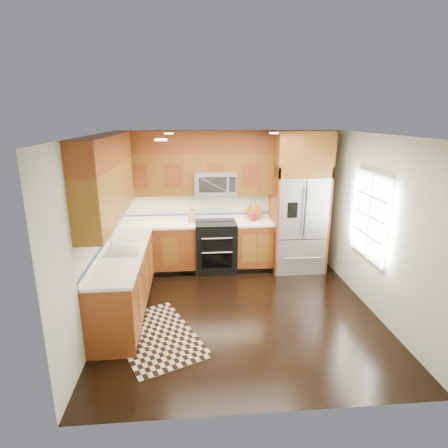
{
  "coord_description": "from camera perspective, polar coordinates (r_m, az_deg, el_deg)",
  "views": [
    {
      "loc": [
        -0.68,
        -5.0,
        2.83
      ],
      "look_at": [
        -0.19,
        0.6,
        1.22
      ],
      "focal_mm": 30.0,
      "sensor_mm": 36.0,
      "label": 1
    }
  ],
  "objects": [
    {
      "name": "wall_right",
      "position": [
        5.88,
        22.32,
        -0.31
      ],
      "size": [
        0.02,
        4.0,
        2.6
      ],
      "primitive_type": "cube",
      "color": "beige",
      "rests_on": "ground"
    },
    {
      "name": "knife_block",
      "position": [
        6.97,
        -4.94,
        1.13
      ],
      "size": [
        0.14,
        0.16,
        0.26
      ],
      "color": "#B67458",
      "rests_on": "countertop"
    },
    {
      "name": "base_cabinets",
      "position": [
        6.39,
        -9.66,
        -6.11
      ],
      "size": [
        2.85,
        3.0,
        0.9
      ],
      "color": "brown",
      "rests_on": "ground"
    },
    {
      "name": "ground",
      "position": [
        5.79,
        2.44,
        -13.28
      ],
      "size": [
        4.0,
        4.0,
        0.0
      ],
      "primitive_type": "plane",
      "color": "black",
      "rests_on": "ground"
    },
    {
      "name": "refrigerator",
      "position": [
        7.09,
        11.35,
        3.26
      ],
      "size": [
        0.98,
        0.75,
        2.6
      ],
      "color": "#B2B2B7",
      "rests_on": "ground"
    },
    {
      "name": "microwave",
      "position": [
        6.91,
        -1.39,
        6.27
      ],
      "size": [
        0.76,
        0.4,
        0.42
      ],
      "color": "#B2B2B7",
      "rests_on": "ground"
    },
    {
      "name": "cutting_board",
      "position": [
        7.2,
        4.61,
        0.84
      ],
      "size": [
        0.35,
        0.35,
        0.02
      ],
      "primitive_type": "cylinder",
      "rotation": [
        0.0,
        0.0,
        -0.17
      ],
      "color": "brown",
      "rests_on": "countertop"
    },
    {
      "name": "range",
      "position": [
        7.09,
        -1.26,
        -3.44
      ],
      "size": [
        0.76,
        0.67,
        0.95
      ],
      "color": "black",
      "rests_on": "ground"
    },
    {
      "name": "wall_back",
      "position": [
        7.2,
        0.52,
        3.75
      ],
      "size": [
        4.0,
        0.02,
        2.6
      ],
      "primitive_type": "cube",
      "color": "beige",
      "rests_on": "ground"
    },
    {
      "name": "utensil_crock",
      "position": [
        7.05,
        4.44,
        1.33
      ],
      "size": [
        0.15,
        0.15,
        0.32
      ],
      "color": "maroon",
      "rests_on": "countertop"
    },
    {
      "name": "sink_faucet",
      "position": [
        5.64,
        -15.54,
        -3.61
      ],
      "size": [
        0.54,
        0.44,
        0.37
      ],
      "color": "#B2B2B7",
      "rests_on": "countertop"
    },
    {
      "name": "window",
      "position": [
        6.01,
        21.38,
        1.13
      ],
      "size": [
        0.04,
        1.1,
        1.3
      ],
      "color": "white",
      "rests_on": "ground"
    },
    {
      "name": "rug",
      "position": [
        5.32,
        -10.27,
        -16.37
      ],
      "size": [
        1.5,
        1.83,
        0.01
      ],
      "primitive_type": "cube",
      "rotation": [
        0.0,
        0.0,
        0.42
      ],
      "color": "black",
      "rests_on": "ground"
    },
    {
      "name": "countertop",
      "position": [
        6.32,
        -8.5,
        -1.74
      ],
      "size": [
        2.86,
        3.01,
        0.04
      ],
      "color": "white",
      "rests_on": "base_cabinets"
    },
    {
      "name": "wall_left",
      "position": [
        5.39,
        -18.97,
        -1.37
      ],
      "size": [
        0.02,
        4.0,
        2.6
      ],
      "primitive_type": "cube",
      "color": "beige",
      "rests_on": "ground"
    },
    {
      "name": "upper_cabinets",
      "position": [
        6.16,
        -9.46,
        8.29
      ],
      "size": [
        2.85,
        3.0,
        1.15
      ],
      "color": "brown",
      "rests_on": "ground"
    }
  ]
}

